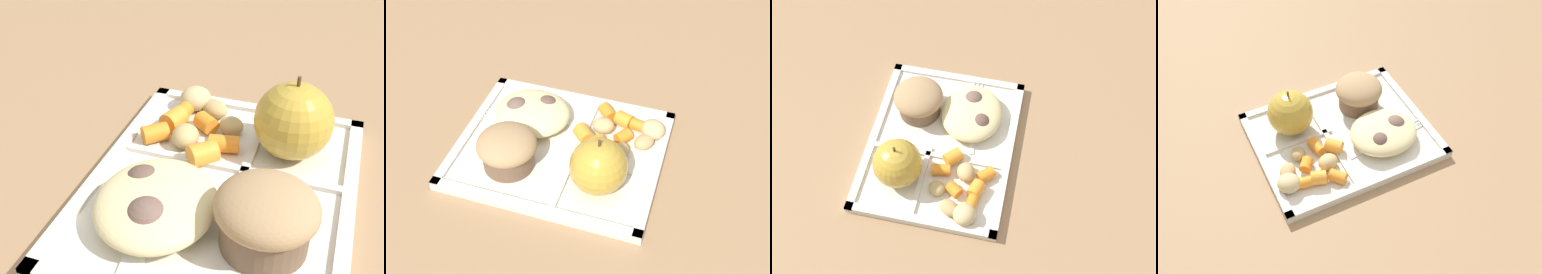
# 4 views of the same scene
# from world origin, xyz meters

# --- Properties ---
(ground) EXTENTS (6.00, 6.00, 0.00)m
(ground) POSITION_xyz_m (0.00, 0.00, 0.00)
(ground) COLOR #997551
(lunch_tray) EXTENTS (0.30, 0.24, 0.02)m
(lunch_tray) POSITION_xyz_m (-0.00, 0.00, 0.01)
(lunch_tray) COLOR silver
(lunch_tray) RESTS_ON ground
(green_apple) EXTENTS (0.08, 0.08, 0.09)m
(green_apple) POSITION_xyz_m (-0.07, 0.05, 0.05)
(green_apple) COLOR #B79333
(green_apple) RESTS_ON lunch_tray
(bran_muffin) EXTENTS (0.08, 0.08, 0.06)m
(bran_muffin) POSITION_xyz_m (0.06, 0.05, 0.04)
(bran_muffin) COLOR brown
(bran_muffin) RESTS_ON lunch_tray
(carrot_slice_diagonal) EXTENTS (0.03, 0.03, 0.02)m
(carrot_slice_diagonal) POSITION_xyz_m (-0.05, -0.09, 0.02)
(carrot_slice_diagonal) COLOR orange
(carrot_slice_diagonal) RESTS_ON lunch_tray
(carrot_slice_back) EXTENTS (0.03, 0.03, 0.02)m
(carrot_slice_back) POSITION_xyz_m (-0.08, -0.08, 0.02)
(carrot_slice_back) COLOR orange
(carrot_slice_back) RESTS_ON lunch_tray
(carrot_slice_edge) EXTENTS (0.04, 0.04, 0.02)m
(carrot_slice_edge) POSITION_xyz_m (-0.03, -0.03, 0.02)
(carrot_slice_edge) COLOR orange
(carrot_slice_edge) RESTS_ON lunch_tray
(carrot_slice_tilted) EXTENTS (0.03, 0.03, 0.02)m
(carrot_slice_tilted) POSITION_xyz_m (-0.08, -0.04, 0.02)
(carrot_slice_tilted) COLOR orange
(carrot_slice_tilted) RESTS_ON lunch_tray
(carrot_slice_near_corner) EXTENTS (0.02, 0.03, 0.02)m
(carrot_slice_near_corner) POSITION_xyz_m (-0.05, -0.01, 0.02)
(carrot_slice_near_corner) COLOR orange
(carrot_slice_near_corner) RESTS_ON lunch_tray
(carrot_slice_large) EXTENTS (0.03, 0.02, 0.02)m
(carrot_slice_large) POSITION_xyz_m (-0.10, -0.07, 0.02)
(carrot_slice_large) COLOR orange
(carrot_slice_large) RESTS_ON lunch_tray
(potato_chunk_golden) EXTENTS (0.04, 0.03, 0.02)m
(potato_chunk_golden) POSITION_xyz_m (-0.05, -0.05, 0.02)
(potato_chunk_golden) COLOR tan
(potato_chunk_golden) RESTS_ON lunch_tray
(potato_chunk_wedge) EXTENTS (0.05, 0.05, 0.03)m
(potato_chunk_wedge) POSITION_xyz_m (-0.12, -0.07, 0.02)
(potato_chunk_wedge) COLOR tan
(potato_chunk_wedge) RESTS_ON lunch_tray
(potato_chunk_small) EXTENTS (0.04, 0.04, 0.02)m
(potato_chunk_small) POSITION_xyz_m (-0.12, -0.04, 0.02)
(potato_chunk_small) COLOR tan
(potato_chunk_small) RESTS_ON lunch_tray
(potato_chunk_corner) EXTENTS (0.03, 0.03, 0.02)m
(potato_chunk_corner) POSITION_xyz_m (-0.09, -0.01, 0.02)
(potato_chunk_corner) COLOR tan
(potato_chunk_corner) RESTS_ON lunch_tray
(egg_noodle_pile) EXTENTS (0.12, 0.11, 0.04)m
(egg_noodle_pile) POSITION_xyz_m (0.06, -0.04, 0.03)
(egg_noodle_pile) COLOR beige
(egg_noodle_pile) RESTS_ON lunch_tray
(meatball_back) EXTENTS (0.04, 0.04, 0.04)m
(meatball_back) POSITION_xyz_m (0.08, -0.04, 0.03)
(meatball_back) COLOR brown
(meatball_back) RESTS_ON lunch_tray
(meatball_front) EXTENTS (0.04, 0.04, 0.04)m
(meatball_front) POSITION_xyz_m (0.04, -0.06, 0.03)
(meatball_front) COLOR brown
(meatball_front) RESTS_ON lunch_tray
(plastic_fork) EXTENTS (0.16, 0.03, 0.00)m
(plastic_fork) POSITION_xyz_m (0.08, -0.04, 0.01)
(plastic_fork) COLOR white
(plastic_fork) RESTS_ON lunch_tray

